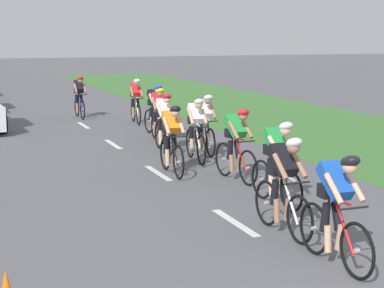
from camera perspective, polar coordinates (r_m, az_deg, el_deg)
grass_verge at (r=21.59m, az=11.24°, el=1.55°), size 7.00×60.00×0.01m
lane_markings_centre at (r=12.25m, az=-0.12°, el=-4.44°), size 0.14×21.60×0.01m
cyclist_lead at (r=8.53m, az=12.65°, el=-5.54°), size 0.42×1.72×1.56m
cyclist_second at (r=9.74m, az=8.12°, el=-3.50°), size 0.42×1.72×1.56m
cyclist_third at (r=11.39m, az=7.53°, el=-1.56°), size 0.43×1.72×1.56m
cyclist_fourth at (r=13.22m, az=3.95°, el=0.06°), size 0.44×1.72×1.56m
cyclist_fifth at (r=13.80m, az=-1.80°, el=0.48°), size 0.43×1.72×1.56m
cyclist_sixth at (r=15.23m, az=0.34°, el=1.36°), size 0.45×1.72×1.56m
cyclist_seventh at (r=16.52m, az=-2.49°, el=2.01°), size 0.43×1.72×1.56m
cyclist_eighth at (r=16.19m, az=1.15°, el=1.86°), size 0.44×1.72×1.56m
cyclist_ninth at (r=19.25m, az=-3.29°, el=3.09°), size 0.44×1.72×1.56m
cyclist_tenth at (r=21.91m, az=-5.00°, el=3.88°), size 0.45×1.72×1.56m
cyclist_eleventh at (r=18.16m, az=-2.99°, el=2.70°), size 0.44×1.72×1.56m
cyclist_twelfth at (r=23.57m, az=-9.94°, el=4.18°), size 0.42×1.72×1.56m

